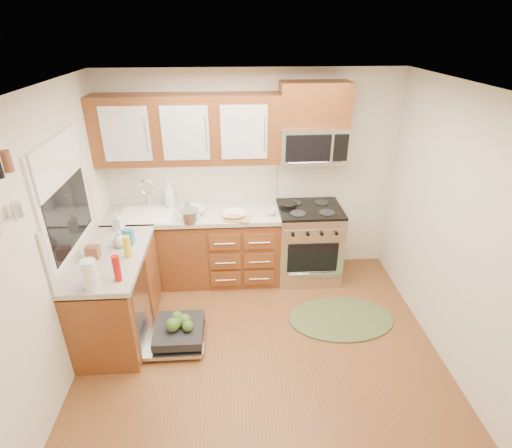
{
  "coord_description": "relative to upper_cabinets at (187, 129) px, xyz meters",
  "views": [
    {
      "loc": [
        -0.24,
        -2.86,
        2.93
      ],
      "look_at": [
        -0.01,
        0.85,
        1.05
      ],
      "focal_mm": 28.0,
      "sensor_mm": 36.0,
      "label": 1
    }
  ],
  "objects": [
    {
      "name": "skillet",
      "position": [
        1.15,
        -0.08,
        -0.91
      ],
      "size": [
        0.26,
        0.26,
        0.04
      ],
      "primitive_type": "cylinder",
      "rotation": [
        0.0,
        0.0,
        0.27
      ],
      "color": "black",
      "rests_on": "range"
    },
    {
      "name": "stock_pot",
      "position": [
        -0.0,
        -0.35,
        -0.88
      ],
      "size": [
        0.27,
        0.27,
        0.13
      ],
      "primitive_type": "cylinder",
      "rotation": [
        0.0,
        0.0,
        -0.24
      ],
      "color": "silver",
      "rests_on": "countertop_back"
    },
    {
      "name": "wall_back",
      "position": [
        0.73,
        0.18,
        -0.62
      ],
      "size": [
        3.5,
        0.04,
        2.5
      ],
      "primitive_type": "cube",
      "color": "silver",
      "rests_on": "ground"
    },
    {
      "name": "soap_bottle_b",
      "position": [
        -0.75,
        -0.52,
        -0.85
      ],
      "size": [
        0.12,
        0.12,
        0.21
      ],
      "primitive_type": "imported",
      "rotation": [
        0.0,
        0.0,
        -0.27
      ],
      "color": "#999999",
      "rests_on": "countertop_left"
    },
    {
      "name": "soap_bottle_c",
      "position": [
        -0.65,
        -0.89,
        -0.86
      ],
      "size": [
        0.17,
        0.17,
        0.17
      ],
      "primitive_type": "imported",
      "rotation": [
        0.0,
        0.0,
        -0.33
      ],
      "color": "#999999",
      "rests_on": "countertop_left"
    },
    {
      "name": "bowl_a",
      "position": [
        0.49,
        -0.3,
        -0.92
      ],
      "size": [
        0.26,
        0.26,
        0.06
      ],
      "primitive_type": "imported",
      "rotation": [
        0.0,
        0.0,
        -0.02
      ],
      "color": "#999999",
      "rests_on": "countertop_back"
    },
    {
      "name": "floor",
      "position": [
        0.73,
        -1.57,
        -1.88
      ],
      "size": [
        3.5,
        3.5,
        0.0
      ],
      "primitive_type": "plane",
      "color": "brown",
      "rests_on": "ground"
    },
    {
      "name": "bowl_b",
      "position": [
        0.03,
        -0.16,
        -0.91
      ],
      "size": [
        0.35,
        0.35,
        0.08
      ],
      "primitive_type": "imported",
      "rotation": [
        0.0,
        0.0,
        0.43
      ],
      "color": "#999999",
      "rests_on": "countertop_back"
    },
    {
      "name": "dishwasher",
      "position": [
        -0.13,
        -1.27,
        -1.77
      ],
      "size": [
        0.7,
        0.6,
        0.2
      ],
      "primitive_type": null,
      "color": "silver",
      "rests_on": "ground"
    },
    {
      "name": "countertop_back",
      "position": [
        0.0,
        -0.14,
        -0.97
      ],
      "size": [
        2.07,
        0.64,
        0.05
      ],
      "primitive_type": "cube",
      "color": "beige",
      "rests_on": "base_cabinet_back"
    },
    {
      "name": "blue_carton",
      "position": [
        -0.57,
        -0.85,
        -0.87
      ],
      "size": [
        0.11,
        0.08,
        0.16
      ],
      "primitive_type": "cube",
      "rotation": [
        0.0,
        0.0,
        -0.25
      ],
      "color": "teal",
      "rests_on": "countertop_left"
    },
    {
      "name": "countertop_left",
      "position": [
        -0.71,
        -1.05,
        -0.97
      ],
      "size": [
        0.64,
        1.27,
        0.05
      ],
      "primitive_type": "cube",
      "color": "beige",
      "rests_on": "base_cabinet_left"
    },
    {
      "name": "soap_bottle_a",
      "position": [
        -0.27,
        0.04,
        -0.78
      ],
      "size": [
        0.15,
        0.15,
        0.34
      ],
      "primitive_type": "imported",
      "rotation": [
        0.0,
        0.0,
        0.17
      ],
      "color": "#999999",
      "rests_on": "countertop_back"
    },
    {
      "name": "wooden_box",
      "position": [
        -0.85,
        -1.09,
        -0.89
      ],
      "size": [
        0.13,
        0.1,
        0.12
      ],
      "primitive_type": "cube",
      "rotation": [
        0.0,
        0.0,
        -0.08
      ],
      "color": "brown",
      "rests_on": "countertop_left"
    },
    {
      "name": "microwave",
      "position": [
        1.41,
        -0.02,
        -0.18
      ],
      "size": [
        0.76,
        0.38,
        0.4
      ],
      "primitive_type": null,
      "color": "silver",
      "rests_on": "ground"
    },
    {
      "name": "window",
      "position": [
        -1.01,
        -1.07,
        -0.32
      ],
      "size": [
        0.03,
        1.05,
        1.05
      ],
      "primitive_type": null,
      "color": "white",
      "rests_on": "ground"
    },
    {
      "name": "canister",
      "position": [
        -0.06,
        -0.16,
        -0.87
      ],
      "size": [
        0.1,
        0.1,
        0.15
      ],
      "primitive_type": "cylinder",
      "rotation": [
        0.0,
        0.0,
        -0.1
      ],
      "color": "silver",
      "rests_on": "countertop_back"
    },
    {
      "name": "cabinet_over_mw",
      "position": [
        1.41,
        0.0,
        0.26
      ],
      "size": [
        0.76,
        0.35,
        0.47
      ],
      "primitive_type": "cube",
      "color": "#5D2915",
      "rests_on": "ground"
    },
    {
      "name": "rug",
      "position": [
        1.64,
        -1.04,
        -1.86
      ],
      "size": [
        1.36,
        1.16,
        0.02
      ],
      "primitive_type": null,
      "rotation": [
        0.0,
        0.0,
        -0.43
      ],
      "color": "#536137",
      "rests_on": "ground"
    },
    {
      "name": "shelf_upper",
      "position": [
        -0.99,
        -1.92,
        0.17
      ],
      "size": [
        0.04,
        0.4,
        0.03
      ],
      "primitive_type": "cube",
      "color": "white",
      "rests_on": "ground"
    },
    {
      "name": "window_blind",
      "position": [
        -0.98,
        -1.07,
        0.0
      ],
      "size": [
        0.02,
        0.96,
        0.4
      ],
      "primitive_type": "cube",
      "color": "white",
      "rests_on": "ground"
    },
    {
      "name": "sink",
      "position": [
        -0.52,
        -0.16,
        -1.07
      ],
      "size": [
        0.62,
        0.5,
        0.26
      ],
      "primitive_type": null,
      "color": "white",
      "rests_on": "ground"
    },
    {
      "name": "cutting_board",
      "position": [
        0.53,
        -0.35,
        -0.94
      ],
      "size": [
        0.32,
        0.24,
        0.02
      ],
      "primitive_type": "cube",
      "rotation": [
        0.0,
        0.0,
        -0.18
      ],
      "color": "#A3784A",
      "rests_on": "countertop_back"
    },
    {
      "name": "backsplash_back",
      "position": [
        0.0,
        0.16,
        -0.67
      ],
      "size": [
        2.05,
        0.02,
        0.57
      ],
      "primitive_type": "cube",
      "color": "beige",
      "rests_on": "ground"
    },
    {
      "name": "backsplash_left",
      "position": [
        -1.01,
        -1.05,
        -0.67
      ],
      "size": [
        0.02,
        1.25,
        0.57
      ],
      "primitive_type": "cube",
      "color": "beige",
      "rests_on": "ground"
    },
    {
      "name": "shelf_lower",
      "position": [
        -0.99,
        -1.92,
        -0.12
      ],
      "size": [
        0.04,
        0.4,
        0.03
      ],
      "primitive_type": "cube",
      "color": "white",
      "rests_on": "ground"
    },
    {
      "name": "base_cabinet_back",
      "position": [
        0.0,
        -0.12,
        -1.45
      ],
      "size": [
        2.05,
        0.6,
        0.85
      ],
      "primitive_type": "cube",
      "color": "#5D2915",
      "rests_on": "ground"
    },
    {
      "name": "ceiling",
      "position": [
        0.73,
        -1.57,
        0.62
      ],
      "size": [
        3.5,
        3.5,
        0.0
      ],
      "primitive_type": "plane",
      "rotation": [
        3.14,
        0.0,
        0.0
      ],
      "color": "white",
      "rests_on": "ground"
    },
    {
      "name": "base_cabinet_left",
      "position": [
        -0.72,
        -1.05,
        -1.45
      ],
      "size": [
        0.6,
        1.25,
        0.85
      ],
      "primitive_type": "cube",
      "color": "#5D2915",
      "rests_on": "ground"
    },
    {
      "name": "range",
      "position": [
        1.41,
        -0.15,
        -1.4
      ],
      "size": [
        0.76,
        0.64,
        0.95
      ],
      "primitive_type": null,
      "color": "silver",
      "rests_on": "ground"
    },
    {
      "name": "wall_left",
      "position": [
        -1.02,
        -1.57,
        -0.62
      ],
      "size": [
        0.04,
        3.5,
        2.5
      ],
      "primitive_type": "cube",
      "color": "silver",
      "rests_on": "ground"
    },
    {
      "name": "upper_cabinets",
      "position": [
        0.0,
        0.0,
        0.0
      ],
      "size": [
        2.05,
        0.35,
        0.75
      ],
      "primitive_type": null,
      "color": "#5D2915",
      "rests_on": "ground"
    },
    {
      "name": "red_bottle",
      "position": [
        -0.52,
        -1.49,
        -0.83
      ],
      "size": [
        0.07,
        0.07,
        0.24
      ],
      "primitive_type": "cylinder",
      "rotation": [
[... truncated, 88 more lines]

